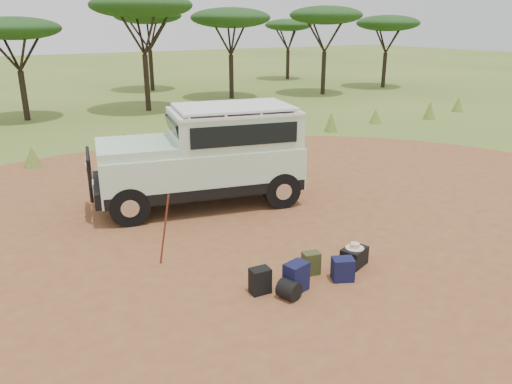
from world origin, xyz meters
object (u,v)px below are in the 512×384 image
backpack_navy (296,277)px  duffel_navy (343,269)px  walking_staff (164,230)px  hard_case (354,257)px  backpack_black (260,281)px  safari_vehicle (207,158)px  backpack_olive (311,263)px

backpack_navy → duffel_navy: bearing=-20.7°
walking_staff → hard_case: size_ratio=2.92×
backpack_black → safari_vehicle: bearing=79.3°
backpack_olive → walking_staff: bearing=154.8°
backpack_olive → duffel_navy: backpack_olive is taller
safari_vehicle → walking_staff: size_ratio=3.61×
backpack_olive → duffel_navy: bearing=-40.9°
backpack_black → duffel_navy: (1.56, -0.39, -0.02)m
safari_vehicle → walking_staff: 3.64m
backpack_navy → hard_case: backpack_navy is taller
walking_staff → backpack_navy: (1.63, -2.12, -0.48)m
safari_vehicle → duffel_navy: 5.17m
duffel_navy → backpack_black: bearing=-169.8°
backpack_black → backpack_olive: (1.20, 0.10, -0.02)m
duffel_navy → hard_case: (0.58, 0.34, -0.03)m
backpack_olive → hard_case: (0.94, -0.16, -0.04)m
safari_vehicle → duffel_navy: size_ratio=12.61×
backpack_olive → hard_case: 0.96m
backpack_black → hard_case: (2.14, -0.05, -0.05)m
backpack_navy → backpack_olive: bearing=18.0°
backpack_navy → backpack_olive: 0.71m
walking_staff → backpack_navy: bearing=-81.4°
backpack_navy → backpack_black: bearing=142.2°
walking_staff → backpack_olive: 2.89m
backpack_olive → backpack_black: bearing=-162.3°
backpack_black → backpack_navy: bearing=-20.4°
walking_staff → duffel_navy: (2.61, -2.24, -0.54)m
walking_staff → hard_case: 3.76m
duffel_navy → hard_case: bearing=54.5°
safari_vehicle → backpack_black: safari_vehicle is taller
backpack_navy → hard_case: size_ratio=1.04×
backpack_black → backpack_navy: 0.65m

